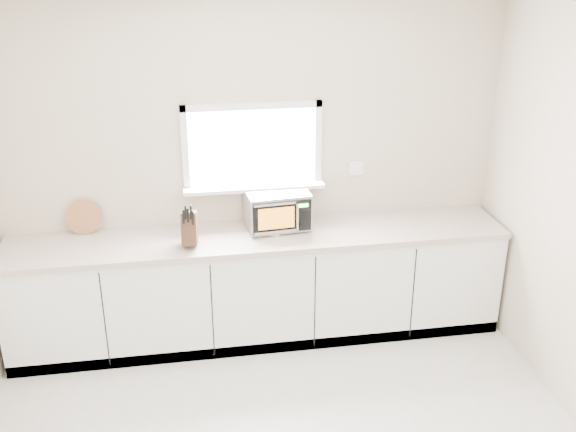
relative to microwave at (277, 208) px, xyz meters
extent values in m
cube|color=beige|center=(-0.17, 0.19, 0.27)|extent=(4.00, 0.02, 2.70)
cube|color=white|center=(-0.17, 0.18, 0.47)|extent=(1.00, 0.02, 0.60)
cube|color=white|center=(-0.17, 0.11, 0.15)|extent=(1.12, 0.16, 0.03)
cube|color=white|center=(-0.17, 0.16, 0.79)|extent=(1.10, 0.04, 0.05)
cube|color=white|center=(-0.17, 0.16, 0.14)|extent=(1.10, 0.04, 0.05)
cube|color=white|center=(-0.69, 0.16, 0.47)|extent=(0.05, 0.04, 0.70)
cube|color=white|center=(0.36, 0.16, 0.47)|extent=(0.05, 0.04, 0.70)
cube|color=white|center=(0.68, 0.18, 0.24)|extent=(0.12, 0.01, 0.12)
cube|color=white|center=(-0.17, -0.11, -0.64)|extent=(3.92, 0.60, 0.88)
cube|color=#C1B09F|center=(-0.17, -0.12, -0.18)|extent=(3.92, 0.64, 0.04)
cylinder|color=black|center=(-0.19, -0.15, -0.16)|extent=(0.02, 0.02, 0.01)
cylinder|color=black|center=(-0.21, 0.13, -0.16)|extent=(0.02, 0.02, 0.01)
cylinder|color=black|center=(0.21, -0.12, -0.16)|extent=(0.02, 0.02, 0.01)
cylinder|color=black|center=(0.19, 0.17, -0.16)|extent=(0.02, 0.02, 0.01)
cube|color=#ADAFB5|center=(0.00, 0.01, 0.00)|extent=(0.51, 0.41, 0.29)
cube|color=black|center=(0.01, -0.18, 0.00)|extent=(0.46, 0.05, 0.25)
cube|color=#FFA526|center=(-0.03, -0.19, 0.00)|extent=(0.28, 0.03, 0.17)
cylinder|color=silver|center=(0.13, -0.20, 0.00)|extent=(0.02, 0.02, 0.23)
cube|color=black|center=(0.18, -0.17, 0.00)|extent=(0.12, 0.02, 0.25)
cube|color=#19FF33|center=(0.18, -0.18, 0.08)|extent=(0.08, 0.01, 0.03)
cube|color=silver|center=(0.00, 0.01, 0.14)|extent=(0.51, 0.41, 0.01)
cube|color=#422417|center=(-0.70, -0.23, -0.02)|extent=(0.14, 0.25, 0.29)
cube|color=black|center=(-0.73, -0.28, 0.10)|extent=(0.02, 0.05, 0.10)
cube|color=black|center=(-0.70, -0.28, 0.11)|extent=(0.02, 0.05, 0.10)
cube|color=black|center=(-0.67, -0.29, 0.08)|extent=(0.02, 0.05, 0.10)
cube|color=black|center=(-0.72, -0.28, 0.13)|extent=(0.02, 0.05, 0.10)
cube|color=black|center=(-0.68, -0.29, 0.13)|extent=(0.02, 0.05, 0.10)
cylinder|color=#A56140|center=(-1.50, 0.13, -0.03)|extent=(0.28, 0.07, 0.27)
cylinder|color=#ADAFB5|center=(-0.04, -0.13, -0.08)|extent=(0.12, 0.12, 0.16)
cylinder|color=black|center=(-0.04, -0.13, 0.01)|extent=(0.12, 0.12, 0.04)
camera|label=1|loc=(-0.73, -4.88, 2.03)|focal=42.00mm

